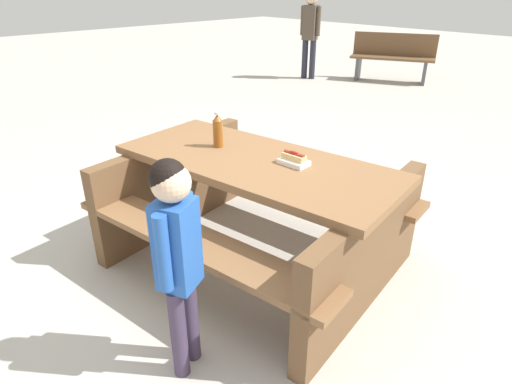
# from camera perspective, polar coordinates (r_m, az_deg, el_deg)

# --- Properties ---
(ground_plane) EXTENTS (30.00, 30.00, 0.00)m
(ground_plane) POSITION_cam_1_polar(r_m,az_deg,el_deg) (3.06, 0.00, -8.85)
(ground_plane) COLOR #B7B2A8
(ground_plane) RESTS_ON ground
(picnic_table) EXTENTS (1.99, 1.65, 0.75)m
(picnic_table) POSITION_cam_1_polar(r_m,az_deg,el_deg) (2.83, 0.00, -1.46)
(picnic_table) COLOR brown
(picnic_table) RESTS_ON ground
(soda_bottle) EXTENTS (0.06, 0.06, 0.24)m
(soda_bottle) POSITION_cam_1_polar(r_m,az_deg,el_deg) (2.89, -5.02, 7.99)
(soda_bottle) COLOR brown
(soda_bottle) RESTS_ON picnic_table
(hotdog_tray) EXTENTS (0.19, 0.12, 0.08)m
(hotdog_tray) POSITION_cam_1_polar(r_m,az_deg,el_deg) (2.62, 4.98, 4.24)
(hotdog_tray) COLOR white
(hotdog_tray) RESTS_ON picnic_table
(child_in_coat) EXTENTS (0.21, 0.26, 1.12)m
(child_in_coat) POSITION_cam_1_polar(r_m,az_deg,el_deg) (1.94, -10.36, -6.87)
(child_in_coat) COLOR #3F334C
(child_in_coat) RESTS_ON ground
(park_bench_near) EXTENTS (1.53, 0.99, 0.85)m
(park_bench_near) POSITION_cam_1_polar(r_m,az_deg,el_deg) (8.84, 17.47, 16.59)
(park_bench_near) COLOR brown
(park_bench_near) RESTS_ON ground
(bystander_adult) EXTENTS (0.38, 0.28, 1.58)m
(bystander_adult) POSITION_cam_1_polar(r_m,az_deg,el_deg) (8.69, 7.14, 21.11)
(bystander_adult) COLOR #262633
(bystander_adult) RESTS_ON ground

